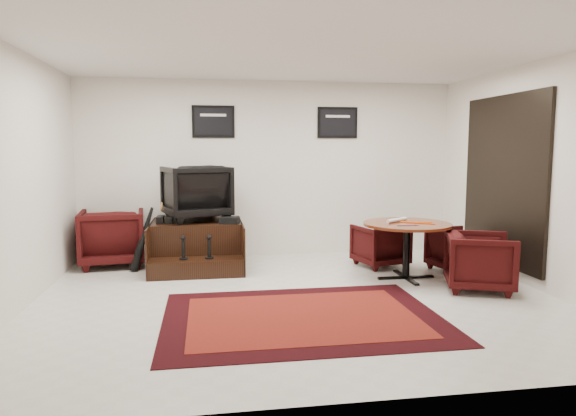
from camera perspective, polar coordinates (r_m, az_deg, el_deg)
The scene contains 16 objects.
ground at distance 6.07m, azimuth 1.07°, elevation -9.96°, with size 6.00×6.00×0.00m, color beige.
room_shell at distance 6.02m, azimuth 4.75°, elevation 7.10°, with size 6.02×5.02×2.81m.
area_rug at distance 5.40m, azimuth 1.62°, elevation -12.01°, with size 2.84×2.13×0.01m.
shine_podium at distance 7.66m, azimuth -10.07°, elevation -4.17°, with size 1.30×1.34×0.67m.
shine_chair at distance 7.69m, azimuth -10.18°, elevation 1.99°, with size 0.88×0.82×0.91m, color black.
shoes_pair at distance 7.56m, azimuth -13.53°, elevation -1.24°, with size 0.23×0.28×0.10m.
polish_kit at distance 7.34m, azimuth -6.52°, elevation -1.37°, with size 0.27×0.18×0.09m, color black.
umbrella_black at distance 7.52m, azimuth -15.81°, elevation -3.30°, with size 0.35×0.13×0.94m, color black, non-canonical shape.
umbrella_hooked at distance 7.63m, azimuth -15.87°, elevation -3.17°, with size 0.35×0.13×0.94m, color black, non-canonical shape.
armchair_side at distance 8.05m, azimuth -18.94°, elevation -2.81°, with size 0.90×0.84×0.93m, color black.
meeting_table at distance 6.98m, azimuth 13.08°, elevation -2.37°, with size 1.15×1.15×0.75m.
table_chair_back at distance 7.71m, azimuth 10.20°, elevation -3.87°, with size 0.67×0.62×0.69m, color black.
table_chair_window at distance 7.67m, azimuth 18.31°, elevation -4.18°, with size 0.66×0.61×0.68m, color black.
table_chair_corner at distance 6.73m, azimuth 20.55°, elevation -5.30°, with size 0.76×0.71×0.78m, color black.
paper_roll at distance 7.04m, azimuth 12.02°, elevation -1.31°, with size 0.05×0.05×0.42m, color silver.
table_clutter at distance 6.96m, azimuth 13.94°, elevation -1.60°, with size 0.56×0.38×0.01m.
Camera 1 is at (-1.03, -5.72, 1.73)m, focal length 32.00 mm.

